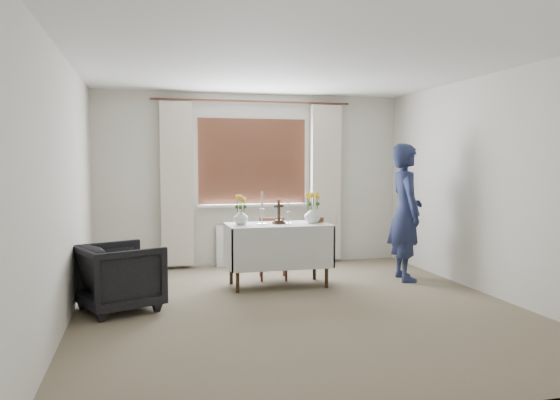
% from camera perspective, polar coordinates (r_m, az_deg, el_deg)
% --- Properties ---
extents(ground, '(5.00, 5.00, 0.00)m').
position_cam_1_polar(ground, '(5.78, 1.99, -11.16)').
color(ground, '#806F58').
rests_on(ground, ground).
extents(altar_table, '(1.24, 0.64, 0.76)m').
position_cam_1_polar(altar_table, '(6.66, -0.20, -5.77)').
color(altar_table, white).
rests_on(altar_table, ground).
extents(wooden_chair, '(0.42, 0.42, 0.79)m').
position_cam_1_polar(wooden_chair, '(7.07, -0.73, -5.09)').
color(wooden_chair, brown).
rests_on(wooden_chair, ground).
extents(armchair, '(0.98, 0.97, 0.69)m').
position_cam_1_polar(armchair, '(5.84, -16.38, -7.72)').
color(armchair, black).
rests_on(armchair, ground).
extents(person, '(0.51, 0.69, 1.74)m').
position_cam_1_polar(person, '(7.14, 12.98, -1.24)').
color(person, navy).
rests_on(person, ground).
extents(radiator, '(1.10, 0.10, 0.60)m').
position_cam_1_polar(radiator, '(8.03, -2.78, -4.69)').
color(radiator, silver).
rests_on(radiator, ground).
extents(wooden_cross, '(0.16, 0.13, 0.29)m').
position_cam_1_polar(wooden_cross, '(6.61, -0.13, -1.26)').
color(wooden_cross, black).
rests_on(wooden_cross, altar_table).
extents(candlestick_left, '(0.14, 0.14, 0.40)m').
position_cam_1_polar(candlestick_left, '(6.53, -1.89, -0.85)').
color(candlestick_left, white).
rests_on(candlestick_left, altar_table).
extents(candlestick_right, '(0.11, 0.11, 0.30)m').
position_cam_1_polar(candlestick_right, '(6.60, 0.87, -1.19)').
color(candlestick_right, white).
rests_on(candlestick_right, altar_table).
extents(flower_vase_left, '(0.22, 0.22, 0.18)m').
position_cam_1_polar(flower_vase_left, '(6.55, -4.12, -1.78)').
color(flower_vase_left, silver).
rests_on(flower_vase_left, altar_table).
extents(flower_vase_right, '(0.24, 0.24, 0.20)m').
position_cam_1_polar(flower_vase_right, '(6.71, 3.41, -1.54)').
color(flower_vase_right, silver).
rests_on(flower_vase_right, altar_table).
extents(wicker_basket, '(0.23, 0.23, 0.07)m').
position_cam_1_polar(wicker_basket, '(6.84, 3.86, -2.02)').
color(wicker_basket, brown).
rests_on(wicker_basket, altar_table).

